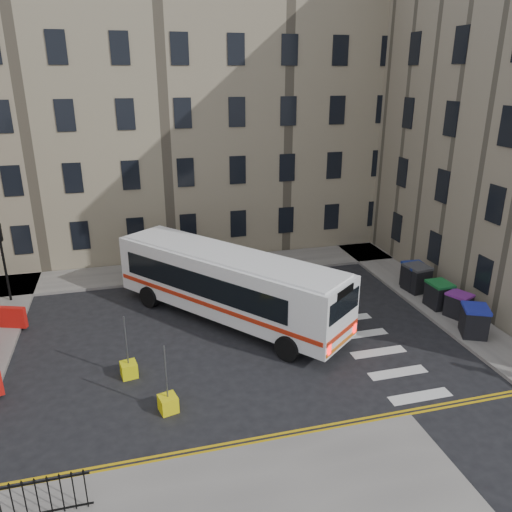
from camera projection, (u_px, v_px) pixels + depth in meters
name	position (u px, v px, depth m)	size (l,w,h in m)	color
ground	(270.00, 333.00, 22.75)	(120.00, 120.00, 0.00)	black
pavement_north	(130.00, 275.00, 29.08)	(36.00, 3.20, 0.15)	slate
pavement_east	(401.00, 279.00, 28.52)	(2.40, 26.00, 0.15)	slate
terrace_north	(99.00, 115.00, 32.15)	(38.30, 10.80, 17.20)	gray
traffic_light_nw	(2.00, 250.00, 24.77)	(0.28, 0.22, 4.10)	black
bus	(228.00, 283.00, 23.38)	(9.63, 11.17, 3.29)	white
wheelie_bin_a	(474.00, 321.00, 22.07)	(1.49, 1.56, 1.36)	black
wheelie_bin_b	(458.00, 305.00, 23.79)	(1.29, 1.36, 1.18)	black
wheelie_bin_c	(439.00, 294.00, 24.76)	(1.07, 1.21, 1.30)	black
wheelie_bin_d	(416.00, 278.00, 26.61)	(1.27, 1.41, 1.41)	black
wheelie_bin_e	(414.00, 276.00, 26.87)	(1.17, 1.33, 1.39)	black
bollard_yellow	(129.00, 370.00, 19.39)	(0.60, 0.60, 0.60)	yellow
bollard_chevron	(168.00, 404.00, 17.39)	(0.60, 0.60, 0.60)	yellow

